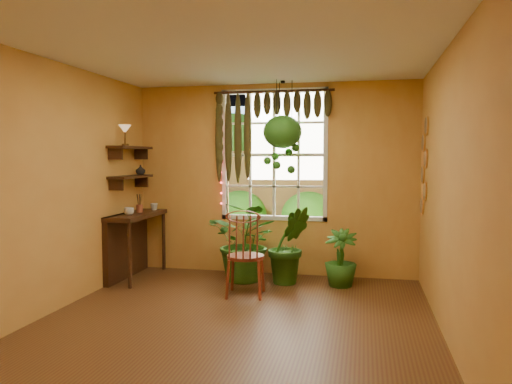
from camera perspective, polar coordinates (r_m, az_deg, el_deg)
floor at (r=5.16m, az=-2.58°, el=-14.86°), size 4.50×4.50×0.00m
ceiling at (r=4.99m, az=-2.68°, el=15.93°), size 4.50×4.50×0.00m
wall_back at (r=7.09m, az=2.04°, el=1.43°), size 4.00×0.00×4.00m
wall_left at (r=5.74m, az=-22.31°, el=0.53°), size 0.00×4.50×4.50m
wall_right at (r=4.79m, az=21.18°, el=-0.08°), size 0.00×4.50×4.50m
window at (r=7.11m, az=2.09°, el=4.26°), size 1.52×0.10×1.86m
valance_vine at (r=7.03m, az=1.24°, el=8.97°), size 1.70×0.12×1.10m
string_lights at (r=7.20m, az=-4.02°, el=4.65°), size 0.03×0.03×1.54m
wall_plates at (r=6.55m, az=18.63°, el=2.76°), size 0.04×0.32×1.10m
counter_ledge at (r=7.15m, az=-14.23°, el=-5.10°), size 0.40×1.20×0.90m
shelf_lower at (r=7.06m, az=-14.10°, el=1.71°), size 0.25×0.90×0.04m
shelf_upper at (r=7.05m, az=-14.15°, el=4.95°), size 0.25×0.90×0.04m
backyard at (r=11.64m, az=7.24°, el=2.08°), size 14.00×10.00×12.00m
windsor_chair at (r=6.05m, az=-1.25°, el=-8.60°), size 0.49×0.52×1.20m
potted_plant_left at (r=6.72m, az=-1.03°, el=-5.67°), size 1.17×1.09×1.08m
potted_plant_mid at (r=6.61m, az=3.82°, el=-6.07°), size 0.70×0.64×1.03m
potted_plant_right at (r=6.58m, az=9.64°, el=-7.43°), size 0.43×0.43×0.74m
hanging_basket at (r=6.82m, az=3.05°, el=6.39°), size 0.53×0.53×1.27m
cup_a at (r=6.81m, az=-14.30°, el=-2.16°), size 0.15×0.15×0.10m
cup_b at (r=7.39m, az=-11.57°, el=-1.66°), size 0.13×0.13×0.10m
brush_jar at (r=7.13m, az=-13.18°, el=-1.26°), size 0.09×0.09×0.33m
shelf_vase at (r=7.31m, az=-13.06°, el=2.48°), size 0.17×0.17×0.14m
tiffany_lamp at (r=6.89m, az=-14.75°, el=6.83°), size 0.17×0.17×0.28m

